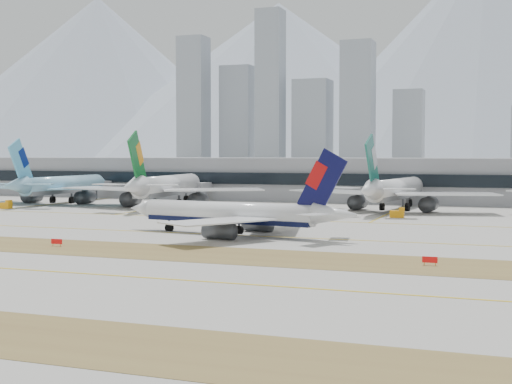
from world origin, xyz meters
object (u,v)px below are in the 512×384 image
at_px(taxiing_airliner, 236,214).
at_px(widebody_cathay, 394,191).
at_px(terminal, 345,179).
at_px(widebody_korean, 60,186).
at_px(widebody_eva, 166,187).

distance_m(taxiing_airliner, widebody_cathay, 76.35).
relative_size(widebody_cathay, terminal, 0.22).
xyz_separation_m(taxiing_airliner, widebody_korean, (-89.54, 67.99, 1.46)).
relative_size(widebody_korean, widebody_eva, 0.93).
height_order(widebody_eva, widebody_cathay, widebody_eva).
height_order(widebody_eva, terminal, widebody_eva).
bearing_deg(widebody_cathay, taxiing_airliner, 171.28).
bearing_deg(widebody_korean, widebody_eva, -96.26).
height_order(taxiing_airliner, widebody_eva, widebody_eva).
bearing_deg(widebody_eva, terminal, -45.48).
bearing_deg(widebody_korean, taxiing_airliner, -129.07).
distance_m(taxiing_airliner, terminal, 120.04).
distance_m(widebody_eva, terminal, 70.40).
height_order(widebody_cathay, terminal, widebody_cathay).
xyz_separation_m(widebody_eva, widebody_cathay, (68.75, 8.84, -0.34)).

